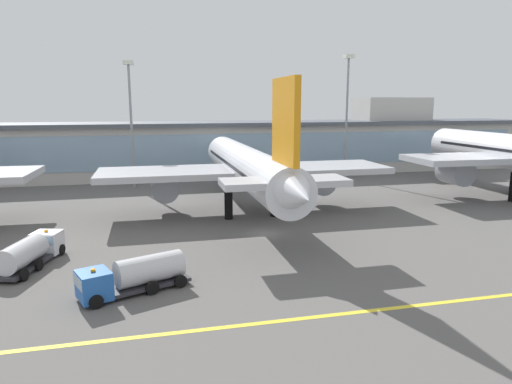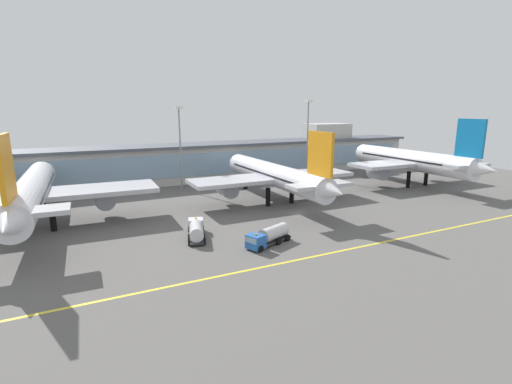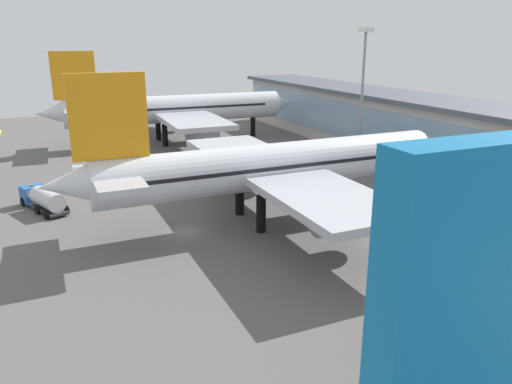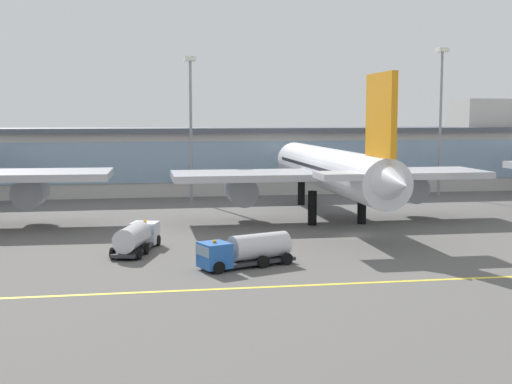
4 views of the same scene
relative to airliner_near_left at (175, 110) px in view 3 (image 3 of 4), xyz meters
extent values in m
plane|color=#5B5956|center=(50.13, -12.88, -6.85)|extent=(203.09, 203.09, 0.00)
cube|color=beige|center=(50.13, 33.63, -1.54)|extent=(145.06, 12.00, 10.62)
cube|color=#84A3BC|center=(50.13, 27.58, -1.01)|extent=(139.26, 0.20, 6.79)
cube|color=#4C515B|center=(50.13, 33.63, 4.17)|extent=(148.06, 14.00, 0.80)
cylinder|color=black|center=(-3.47, -3.06, -4.61)|extent=(1.10, 1.10, 4.48)
cylinder|color=black|center=(3.25, -3.29, -4.61)|extent=(1.10, 1.10, 4.48)
cylinder|color=black|center=(0.60, 17.39, -4.61)|extent=(1.10, 1.10, 4.48)
cylinder|color=silver|center=(0.01, 0.40, 0.15)|extent=(7.15, 44.91, 5.60)
cone|color=silver|center=(0.85, 24.43, 0.15)|extent=(5.49, 5.22, 5.32)
cone|color=silver|center=(-0.83, -23.92, 0.57)|extent=(4.97, 6.32, 4.76)
cube|color=#84A3BC|center=(0.73, 20.97, 1.13)|extent=(4.33, 4.06, 1.68)
cube|color=black|center=(0.01, 0.40, 0.57)|extent=(6.96, 37.75, 0.45)
cube|color=#B7BAC1|center=(0.01, 0.40, -0.55)|extent=(45.61, 12.30, 0.90)
cylinder|color=#999EA8|center=(-12.60, 2.45, -2.76)|extent=(4.12, 5.95, 3.92)
cylinder|color=#999EA8|center=(12.74, 1.57, -2.76)|extent=(4.12, 5.95, 3.92)
cube|color=orange|center=(-0.67, -19.27, 7.43)|extent=(0.95, 8.07, 8.96)
cube|color=#B7BAC1|center=(-0.67, -19.27, 0.99)|extent=(14.65, 5.42, 0.72)
cylinder|color=black|center=(47.16, -5.01, -4.72)|extent=(1.10, 1.10, 4.25)
cylinder|color=black|center=(53.54, -5.04, -4.72)|extent=(1.10, 1.10, 4.25)
cylinder|color=black|center=(50.44, 14.39, -4.72)|extent=(1.10, 1.10, 4.25)
cylinder|color=silver|center=(50.36, -1.64, -0.21)|extent=(5.52, 42.23, 5.31)
cone|color=silver|center=(50.47, 21.05, -0.21)|extent=(5.07, 4.81, 5.05)
cone|color=silver|center=(50.25, -24.61, 0.19)|extent=(4.55, 5.87, 4.52)
cube|color=#84A3BC|center=(50.46, 17.77, 0.72)|extent=(4.00, 3.74, 1.59)
cube|color=black|center=(50.36, -1.64, 0.19)|extent=(5.54, 35.48, 0.43)
cube|color=#B7BAC1|center=(50.36, -1.64, -0.87)|extent=(40.55, 10.32, 0.85)
cylinder|color=#999EA8|center=(39.03, -0.07, -2.97)|extent=(3.75, 5.50, 3.72)
cylinder|color=#999EA8|center=(61.71, -0.18, -2.97)|extent=(3.75, 5.50, 3.72)
cube|color=orange|center=(50.27, -20.22, 6.70)|extent=(0.67, 7.60, 8.50)
cube|color=#B7BAC1|center=(50.27, -20.22, 0.59)|extent=(12.98, 4.70, 0.68)
cylinder|color=black|center=(25.38, -14.94, -6.30)|extent=(0.60, 1.14, 1.10)
cylinder|color=black|center=(27.87, -15.68, -6.30)|extent=(0.60, 1.14, 1.10)
cylinder|color=black|center=(24.11, -19.26, -6.30)|extent=(0.60, 1.14, 1.10)
cylinder|color=black|center=(26.60, -19.99, -6.30)|extent=(0.60, 1.14, 1.10)
cylinder|color=black|center=(23.40, -21.68, -6.30)|extent=(0.60, 1.14, 1.10)
cylinder|color=black|center=(25.89, -22.41, -6.30)|extent=(0.60, 1.14, 1.10)
cube|color=#2D2D33|center=(25.41, -19.46, -6.40)|extent=(4.38, 7.91, 0.30)
cube|color=silver|center=(26.55, -15.57, -5.45)|extent=(3.15, 2.98, 2.20)
cube|color=#84A3BC|center=(26.55, -15.57, -4.97)|extent=(3.08, 3.04, 0.88)
cylinder|color=silver|center=(25.26, -19.97, -5.10)|extent=(3.78, 6.00, 2.30)
cube|color=orange|center=(26.55, -15.57, -4.23)|extent=(0.30, 0.40, 0.20)
cylinder|color=black|center=(32.58, -29.69, -6.30)|extent=(1.13, 0.68, 1.10)
cylinder|color=black|center=(31.63, -27.27, -6.30)|extent=(1.13, 0.68, 1.10)
cylinder|color=black|center=(36.77, -28.04, -6.30)|extent=(1.13, 0.68, 1.10)
cylinder|color=black|center=(35.82, -25.62, -6.30)|extent=(1.13, 0.68, 1.10)
cylinder|color=black|center=(39.11, -27.12, -6.30)|extent=(1.13, 0.68, 1.10)
cylinder|color=black|center=(38.16, -24.70, -6.30)|extent=(1.13, 0.68, 1.10)
cube|color=#2D2D33|center=(36.13, -26.90, -6.40)|extent=(7.89, 4.95, 0.30)
cube|color=#235BB2|center=(32.36, -28.38, -5.45)|extent=(3.13, 3.28, 2.20)
cube|color=#84A3BC|center=(32.36, -28.38, -4.97)|extent=(3.18, 3.21, 0.88)
cylinder|color=silver|center=(36.63, -26.70, -5.10)|extent=(6.03, 4.19, 2.30)
cube|color=orange|center=(32.36, -28.38, -4.23)|extent=(0.30, 0.40, 0.20)
cylinder|color=gray|center=(34.34, 21.77, 4.12)|extent=(0.44, 0.44, 21.94)
cube|color=silver|center=(34.34, 21.77, 15.44)|extent=(1.80, 1.80, 0.70)
camera|label=1|loc=(36.83, -63.89, 8.43)|focal=32.06mm
camera|label=2|loc=(7.27, -78.91, 15.19)|focal=26.29mm
camera|label=3|loc=(100.50, -26.79, 14.03)|focal=34.42mm
camera|label=4|loc=(25.77, -87.60, 6.63)|focal=48.70mm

